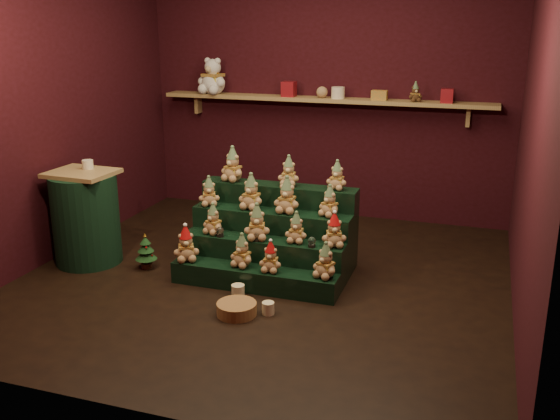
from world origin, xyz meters
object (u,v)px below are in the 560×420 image
(riser_tier_front, at_px, (254,279))
(mug_left, at_px, (238,291))
(snow_globe_b, at_px, (257,235))
(brown_bear, at_px, (415,92))
(white_bear, at_px, (213,71))
(snow_globe_c, at_px, (312,242))
(mug_right, at_px, (268,308))
(snow_globe_a, at_px, (220,232))
(mini_christmas_tree, at_px, (146,251))
(side_table, at_px, (86,218))
(wicker_basket, at_px, (237,309))

(riser_tier_front, relative_size, mug_left, 13.26)
(snow_globe_b, distance_m, brown_bear, 2.38)
(mug_left, xyz_separation_m, brown_bear, (1.04, 2.26, 1.36))
(white_bear, bearing_deg, snow_globe_c, -36.31)
(riser_tier_front, height_order, mug_right, riser_tier_front)
(snow_globe_a, bearing_deg, snow_globe_c, 0.00)
(mug_left, bearing_deg, mini_christmas_tree, 162.69)
(snow_globe_b, distance_m, mug_left, 0.50)
(side_table, bearing_deg, riser_tier_front, -0.86)
(snow_globe_a, distance_m, brown_bear, 2.54)
(mini_christmas_tree, bearing_deg, riser_tier_front, -6.33)
(snow_globe_c, bearing_deg, riser_tier_front, -160.06)
(wicker_basket, bearing_deg, mug_right, 21.17)
(mug_right, distance_m, wicker_basket, 0.24)
(mini_christmas_tree, bearing_deg, brown_bear, 43.70)
(mini_christmas_tree, relative_size, mug_left, 3.08)
(riser_tier_front, distance_m, mug_left, 0.21)
(riser_tier_front, xyz_separation_m, mini_christmas_tree, (-1.06, 0.12, 0.07))
(snow_globe_b, bearing_deg, mini_christmas_tree, -177.68)
(snow_globe_c, relative_size, brown_bear, 0.45)
(riser_tier_front, relative_size, snow_globe_a, 16.02)
(snow_globe_c, height_order, mug_left, snow_globe_c)
(riser_tier_front, xyz_separation_m, snow_globe_c, (0.44, 0.16, 0.31))
(snow_globe_b, height_order, white_bear, white_bear)
(snow_globe_c, relative_size, wicker_basket, 0.29)
(mug_left, bearing_deg, white_bear, 117.73)
(snow_globe_c, bearing_deg, snow_globe_a, 180.00)
(riser_tier_front, height_order, snow_globe_c, snow_globe_c)
(mug_left, bearing_deg, brown_bear, 65.36)
(snow_globe_a, xyz_separation_m, snow_globe_b, (0.33, 0.00, 0.00))
(mug_left, bearing_deg, snow_globe_a, 130.23)
(snow_globe_c, relative_size, mug_right, 0.92)
(white_bear, bearing_deg, mug_right, -46.30)
(mini_christmas_tree, bearing_deg, snow_globe_b, 2.32)
(side_table, xyz_separation_m, mug_left, (1.58, -0.29, -0.37))
(riser_tier_front, xyz_separation_m, brown_bear, (0.98, 2.07, 1.33))
(brown_bear, bearing_deg, mug_right, -133.32)
(snow_globe_b, bearing_deg, mug_left, -95.52)
(snow_globe_a, relative_size, white_bear, 0.18)
(riser_tier_front, height_order, white_bear, white_bear)
(snow_globe_b, bearing_deg, mug_right, -62.37)
(snow_globe_a, relative_size, snow_globe_c, 1.01)
(riser_tier_front, relative_size, snow_globe_b, 14.67)
(snow_globe_a, distance_m, mug_right, 0.91)
(snow_globe_b, relative_size, snow_globe_c, 1.11)
(mug_left, height_order, wicker_basket, mug_left)
(riser_tier_front, bearing_deg, snow_globe_b, 99.87)
(riser_tier_front, distance_m, mug_right, 0.48)
(white_bear, bearing_deg, brown_bear, 12.11)
(mug_left, xyz_separation_m, wicker_basket, (0.10, -0.28, -0.01))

